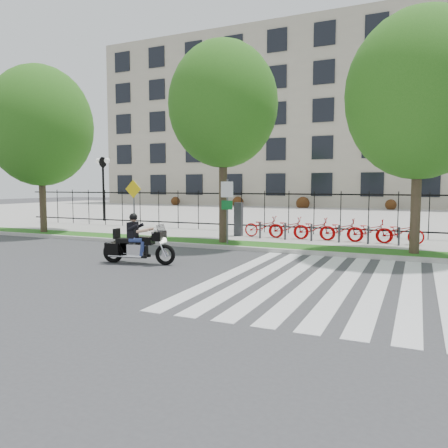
% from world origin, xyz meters
% --- Properties ---
extents(ground, '(120.00, 120.00, 0.00)m').
position_xyz_m(ground, '(0.00, 0.00, 0.00)').
color(ground, '#3B3A3D').
rests_on(ground, ground).
extents(curb, '(60.00, 0.20, 0.15)m').
position_xyz_m(curb, '(0.00, 4.10, 0.07)').
color(curb, '#ADABA3').
rests_on(curb, ground).
extents(grass_verge, '(60.00, 1.50, 0.15)m').
position_xyz_m(grass_verge, '(0.00, 4.95, 0.07)').
color(grass_verge, '#1E5314').
rests_on(grass_verge, ground).
extents(sidewalk, '(60.00, 3.50, 0.15)m').
position_xyz_m(sidewalk, '(0.00, 7.45, 0.07)').
color(sidewalk, '#B0ACA5').
rests_on(sidewalk, ground).
extents(plaza, '(80.00, 34.00, 0.10)m').
position_xyz_m(plaza, '(0.00, 25.00, 0.05)').
color(plaza, '#B0ACA5').
rests_on(plaza, ground).
extents(crosswalk_stripes, '(5.70, 8.00, 0.01)m').
position_xyz_m(crosswalk_stripes, '(4.83, 0.00, 0.01)').
color(crosswalk_stripes, silver).
rests_on(crosswalk_stripes, ground).
extents(iron_fence, '(30.00, 0.06, 2.00)m').
position_xyz_m(iron_fence, '(0.00, 9.20, 1.15)').
color(iron_fence, black).
rests_on(iron_fence, sidewalk).
extents(office_building, '(60.00, 21.90, 20.15)m').
position_xyz_m(office_building, '(0.00, 44.92, 9.97)').
color(office_building, '#AEA48C').
rests_on(office_building, ground).
extents(lamp_post_left, '(1.06, 0.70, 4.25)m').
position_xyz_m(lamp_post_left, '(-12.00, 12.00, 3.21)').
color(lamp_post_left, black).
rests_on(lamp_post_left, ground).
extents(street_tree_0, '(4.98, 4.98, 7.95)m').
position_xyz_m(street_tree_0, '(-9.89, 4.95, 5.23)').
color(street_tree_0, '#392C1F').
rests_on(street_tree_0, grass_verge).
extents(street_tree_1, '(4.26, 4.26, 7.83)m').
position_xyz_m(street_tree_1, '(-0.29, 4.95, 5.52)').
color(street_tree_1, '#392C1F').
rests_on(street_tree_1, grass_verge).
extents(street_tree_2, '(4.76, 4.76, 7.92)m').
position_xyz_m(street_tree_2, '(6.70, 4.95, 5.32)').
color(street_tree_2, '#392C1F').
rests_on(street_tree_2, grass_verge).
extents(bike_share_station, '(7.76, 0.85, 1.50)m').
position_xyz_m(bike_share_station, '(3.32, 7.20, 0.62)').
color(bike_share_station, '#2D2D33').
rests_on(bike_share_station, sidewalk).
extents(sign_pole_regulatory, '(0.50, 0.09, 2.50)m').
position_xyz_m(sign_pole_regulatory, '(0.05, 4.58, 1.74)').
color(sign_pole_regulatory, '#59595B').
rests_on(sign_pole_regulatory, grass_verge).
extents(sign_pole_warning, '(0.78, 0.09, 2.49)m').
position_xyz_m(sign_pole_warning, '(-4.29, 4.58, 1.74)').
color(sign_pole_warning, '#59595B').
rests_on(sign_pole_warning, grass_verge).
extents(motorcycle_rider, '(2.42, 0.86, 1.87)m').
position_xyz_m(motorcycle_rider, '(-1.05, 0.25, 0.62)').
color(motorcycle_rider, black).
rests_on(motorcycle_rider, ground).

